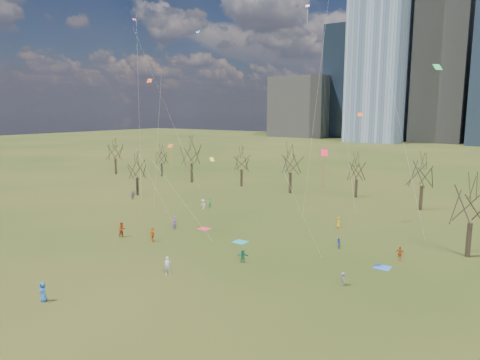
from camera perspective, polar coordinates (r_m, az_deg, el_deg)
The scene contains 20 objects.
ground at distance 47.59m, azimuth -8.19°, elevation -10.30°, with size 500.00×500.00×0.00m, color black.
downtown_skyline at distance 247.09m, azimuth 26.83°, elevation 13.66°, with size 212.50×78.00×118.00m.
bare_tree_row at distance 77.27m, azimuth 10.41°, elevation 1.86°, with size 113.04×29.80×9.50m.
blanket_teal at distance 52.64m, azimuth 0.03°, elevation -8.26°, with size 1.60×1.50×0.03m, color teal.
blanket_navy at distance 46.87m, azimuth 18.43°, elevation -10.99°, with size 1.60×1.50×0.03m, color blue.
blanket_crimson at distance 58.47m, azimuth -4.80°, elevation -6.50°, with size 1.60×1.50×0.03m, color #B9253A.
person_0 at distance 40.52m, azimuth -24.78°, elevation -13.37°, with size 0.83×0.54×1.70m, color #24579D.
person_1 at distance 43.11m, azimuth -9.63°, elevation -11.18°, with size 0.66×0.43×1.80m, color silver.
person_2 at distance 56.32m, azimuth -15.45°, elevation -6.40°, with size 0.96×0.75×1.97m, color #A03516.
person_3 at distance 41.23m, azimuth 13.59°, elevation -12.69°, with size 0.81×0.47×1.26m, color #5A5A5E.
person_4 at distance 53.66m, azimuth -11.57°, elevation -7.15°, with size 1.03×0.43×1.75m, color orange.
person_5 at distance 45.75m, azimuth 0.37°, elevation -10.08°, with size 1.32×0.42×1.42m, color #1B7D52.
person_7 at distance 58.44m, azimuth -8.73°, elevation -5.68°, with size 0.66×0.43×1.80m, color #834B96.
person_8 at distance 51.39m, azimuth 12.99°, elevation -8.24°, with size 0.60×0.47×1.23m, color #252EA3.
person_9 at distance 69.78m, azimuth -4.95°, elevation -3.23°, with size 1.05×0.60×1.62m, color silver.
person_10 at distance 49.16m, azimuth 20.52°, elevation -9.17°, with size 0.95×0.40×1.62m, color #AE4618.
person_11 at distance 79.35m, azimuth -14.11°, elevation -1.97°, with size 1.48×0.47×1.60m, color slate.
person_12 at distance 60.05m, azimuth 13.03°, elevation -5.53°, with size 0.76×0.50×1.56m, color orange.
person_13 at distance 70.44m, azimuth -4.03°, elevation -3.05°, with size 0.64×0.42×1.74m, color #1A7845.
kites_airborne at distance 53.86m, azimuth 5.46°, elevation 7.09°, with size 60.68×31.78×30.28m.
Camera 1 is at (30.21, -33.18, 15.85)m, focal length 32.00 mm.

